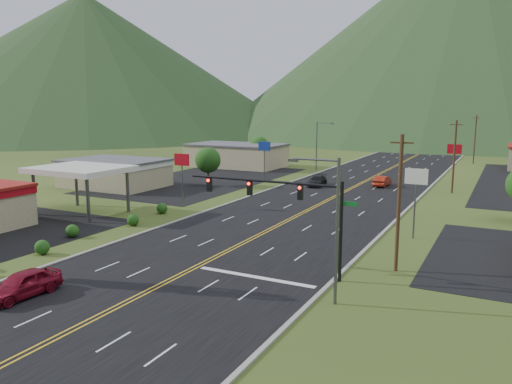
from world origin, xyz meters
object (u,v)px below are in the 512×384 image
at_px(gas_canopy, 80,170).
at_px(car_red_near, 23,285).
at_px(streetlight_east, 332,221).
at_px(traffic_signal, 287,201).
at_px(streetlight_west, 318,142).
at_px(car_dark_mid, 317,181).
at_px(car_red_far, 382,181).

xyz_separation_m(gas_canopy, car_red_near, (15.59, -19.96, -4.03)).
bearing_deg(streetlight_east, traffic_signal, 139.61).
relative_size(streetlight_west, gas_canopy, 0.90).
bearing_deg(streetlight_west, gas_canopy, -102.13).
bearing_deg(streetlight_east, streetlight_west, 110.86).
height_order(car_dark_mid, car_red_far, car_red_far).
height_order(traffic_signal, car_red_near, traffic_signal).
bearing_deg(traffic_signal, streetlight_east, -40.39).
distance_m(car_red_near, car_red_far, 55.21).
distance_m(streetlight_east, car_dark_mid, 45.47).
bearing_deg(car_red_far, car_dark_mid, 27.23).
bearing_deg(traffic_signal, car_red_far, 93.95).
bearing_deg(streetlight_west, car_red_near, -85.57).
distance_m(traffic_signal, car_red_near, 18.15).
distance_m(car_dark_mid, car_red_far, 9.71).
height_order(streetlight_east, car_red_near, streetlight_east).
bearing_deg(car_dark_mid, car_red_near, -97.20).
bearing_deg(car_red_near, car_red_far, 83.10).
bearing_deg(streetlight_east, car_red_far, 99.34).
bearing_deg(streetlight_west, streetlight_east, -69.14).
distance_m(streetlight_west, car_dark_mid, 19.47).
bearing_deg(car_red_far, streetlight_west, -40.02).
relative_size(gas_canopy, car_red_near, 2.03).
distance_m(traffic_signal, gas_canopy, 29.59).
distance_m(streetlight_east, car_red_far, 47.17).
height_order(gas_canopy, car_red_near, gas_canopy).
height_order(streetlight_west, car_red_near, streetlight_west).
xyz_separation_m(traffic_signal, streetlight_west, (-18.16, 56.00, -0.15)).
distance_m(traffic_signal, streetlight_east, 6.17).
relative_size(streetlight_west, car_dark_mid, 1.72).
relative_size(car_dark_mid, car_red_far, 1.09).
bearing_deg(car_red_near, car_dark_mid, 92.14).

